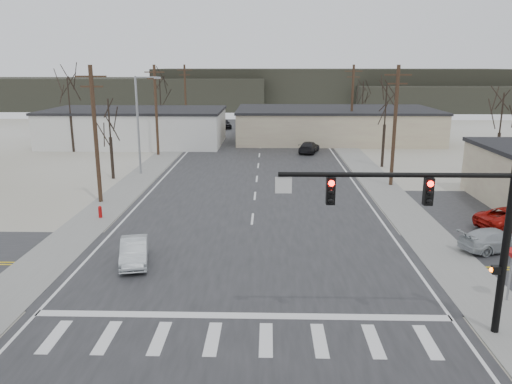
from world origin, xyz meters
TOP-DOWN VIEW (x-y plane):
  - ground at (0.00, 0.00)m, footprint 140.00×140.00m
  - main_road at (0.00, 15.00)m, footprint 18.00×110.00m
  - cross_road at (0.00, 0.00)m, footprint 90.00×10.00m
  - sidewalk_left at (-10.60, 20.00)m, footprint 3.00×90.00m
  - sidewalk_right at (10.60, 20.00)m, footprint 3.00×90.00m
  - traffic_signal_mast at (7.89, -6.20)m, footprint 8.95×0.43m
  - fire_hydrant at (-10.20, 8.00)m, footprint 0.24×0.24m
  - building_left_far at (-16.00, 40.00)m, footprint 22.30×12.30m
  - building_right_far at (10.00, 44.00)m, footprint 26.30×14.30m
  - upole_left_b at (-11.50, 12.00)m, footprint 2.20×0.30m
  - upole_left_c at (-11.50, 32.00)m, footprint 2.20×0.30m
  - upole_left_d at (-11.50, 52.00)m, footprint 2.20×0.30m
  - upole_right_a at (11.50, 18.00)m, footprint 2.20×0.30m
  - upole_right_b at (11.50, 40.00)m, footprint 2.20×0.30m
  - streetlight_main at (-10.80, 22.00)m, footprint 2.40×0.25m
  - tree_left_near at (-13.00, 20.00)m, footprint 3.30×3.30m
  - tree_right_mid at (12.50, 26.00)m, footprint 3.74×3.74m
  - tree_left_far at (-14.00, 46.00)m, footprint 3.96×3.96m
  - tree_right_far at (15.00, 52.00)m, footprint 3.52×3.52m
  - tree_lot at (22.00, 22.00)m, footprint 3.52×3.52m
  - tree_left_mid at (-22.00, 34.00)m, footprint 3.96×3.96m
  - hill_left at (-35.00, 92.00)m, footprint 70.00×18.00m
  - hill_center at (15.00, 96.00)m, footprint 80.00×18.00m
  - hill_right at (50.00, 90.00)m, footprint 60.00×18.00m
  - sedan_crossing at (-5.86, 0.29)m, footprint 2.14×4.02m
  - car_far_a at (5.74, 33.83)m, footprint 3.00×4.83m
  - car_far_b at (-6.18, 56.53)m, footprint 3.10×4.63m
  - car_parked_silver at (13.62, 2.58)m, footprint 4.49×2.82m

SIDE VIEW (x-z plane):
  - ground at x=0.00m, z-range 0.00..0.00m
  - cross_road at x=0.00m, z-range 0.00..0.04m
  - main_road at x=0.00m, z-range 0.00..0.05m
  - sidewalk_left at x=-10.60m, z-range 0.00..0.06m
  - sidewalk_right at x=10.60m, z-range 0.00..0.06m
  - fire_hydrant at x=-10.20m, z-range 0.02..0.89m
  - car_parked_silver at x=13.62m, z-range 0.03..1.25m
  - sedan_crossing at x=-5.86m, z-range 0.05..1.31m
  - car_far_a at x=5.74m, z-range 0.05..1.35m
  - car_far_b at x=-6.18m, z-range 0.05..1.51m
  - building_right_far at x=10.00m, z-range 0.00..4.30m
  - building_left_far at x=-16.00m, z-range 0.01..4.51m
  - hill_right at x=50.00m, z-range 0.00..5.50m
  - hill_left at x=-35.00m, z-range 0.00..7.00m
  - hill_center at x=15.00m, z-range 0.00..9.00m
  - traffic_signal_mast at x=7.89m, z-range 1.07..8.27m
  - streetlight_main at x=-10.80m, z-range 0.59..9.59m
  - upole_left_b at x=-11.50m, z-range 0.22..10.22m
  - upole_left_c at x=-11.50m, z-range 0.22..10.22m
  - upole_left_d at x=-11.50m, z-range 0.22..10.22m
  - upole_right_a at x=11.50m, z-range 0.22..10.22m
  - upole_right_b at x=11.50m, z-range 0.22..10.22m
  - tree_left_near at x=-13.00m, z-range 1.55..8.90m
  - tree_right_far at x=15.00m, z-range 1.66..9.50m
  - tree_lot at x=22.00m, z-range 1.66..9.50m
  - tree_right_mid at x=12.50m, z-range 1.77..10.10m
  - tree_left_far at x=-14.00m, z-range 1.87..10.69m
  - tree_left_mid at x=-22.00m, z-range 1.87..10.69m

